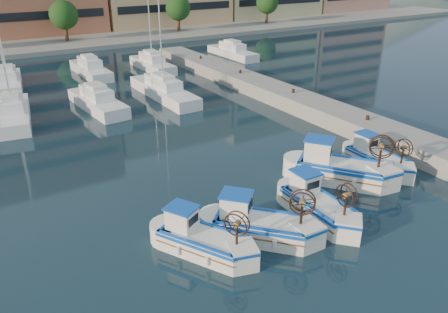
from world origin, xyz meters
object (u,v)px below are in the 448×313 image
(fishing_boat_c, at_px, (317,204))
(fishing_boat_a, at_px, (201,239))
(fishing_boat_b, at_px, (258,224))
(fishing_boat_d, at_px, (338,168))
(fishing_boat_e, at_px, (376,158))

(fishing_boat_c, bearing_deg, fishing_boat_a, 177.06)
(fishing_boat_a, relative_size, fishing_boat_b, 0.97)
(fishing_boat_d, distance_m, fishing_boat_e, 3.22)
(fishing_boat_c, height_order, fishing_boat_e, fishing_boat_c)
(fishing_boat_a, bearing_deg, fishing_boat_b, -38.54)
(fishing_boat_d, bearing_deg, fishing_boat_b, 159.89)
(fishing_boat_b, xyz_separation_m, fishing_boat_c, (3.47, -0.04, -0.03))
(fishing_boat_b, bearing_deg, fishing_boat_a, 127.52)
(fishing_boat_b, height_order, fishing_boat_e, fishing_boat_b)
(fishing_boat_c, bearing_deg, fishing_boat_b, -179.03)
(fishing_boat_d, relative_size, fishing_boat_e, 1.26)
(fishing_boat_c, distance_m, fishing_boat_d, 4.19)
(fishing_boat_b, xyz_separation_m, fishing_boat_e, (10.27, 2.12, -0.07))
(fishing_boat_d, height_order, fishing_boat_e, fishing_boat_d)
(fishing_boat_d, bearing_deg, fishing_boat_c, 174.33)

